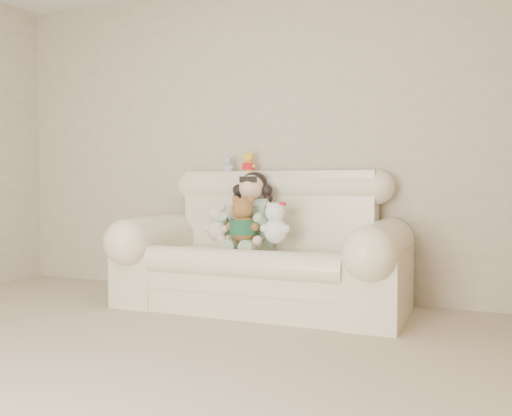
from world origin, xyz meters
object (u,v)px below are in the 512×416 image
at_px(sofa, 261,239).
at_px(cream_teddy, 217,219).
at_px(white_cat, 276,218).
at_px(brown_teddy, 243,215).
at_px(seated_child, 252,210).

height_order(sofa, cream_teddy, sofa).
bearing_deg(white_cat, brown_teddy, -165.45).
bearing_deg(seated_child, cream_teddy, -134.16).
xyz_separation_m(white_cat, cream_teddy, (-0.46, -0.02, -0.02)).
bearing_deg(cream_teddy, white_cat, 14.32).
bearing_deg(sofa, cream_teddy, -160.81).
height_order(brown_teddy, white_cat, brown_teddy).
xyz_separation_m(sofa, cream_teddy, (-0.31, -0.11, 0.15)).
distance_m(sofa, seated_child, 0.25).
bearing_deg(seated_child, white_cat, -30.74).
distance_m(brown_teddy, cream_teddy, 0.22).
height_order(sofa, seated_child, sofa).
bearing_deg(white_cat, seated_child, 153.29).
xyz_separation_m(sofa, seated_child, (-0.11, 0.08, 0.21)).
xyz_separation_m(sofa, white_cat, (0.15, -0.09, 0.16)).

